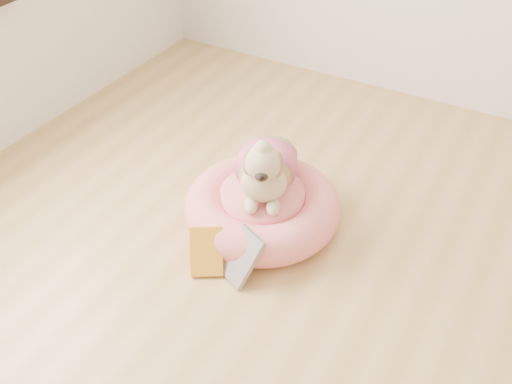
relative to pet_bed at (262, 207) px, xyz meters
The scene contains 4 objects.
pet_bed is the anchor object (origin of this frame).
dog 0.23m from the pet_bed, 83.39° to the left, with size 0.28×0.40×0.30m, color brown, non-canonical shape.
book_yellow 0.32m from the pet_bed, 99.22° to the right, with size 0.12×0.02×0.18m, color yellow.
book_white 0.30m from the pet_bed, 75.23° to the right, with size 0.13×0.02×0.20m, color silver.
Camera 1 is at (0.13, -0.56, 1.52)m, focal length 40.00 mm.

